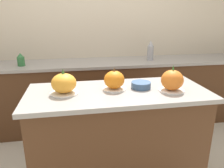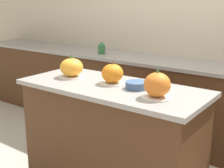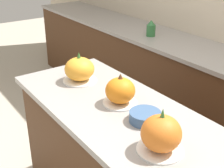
# 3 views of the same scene
# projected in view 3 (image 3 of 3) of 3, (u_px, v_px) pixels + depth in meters

# --- Properties ---
(pumpkin_cake_left) EXTENTS (0.22, 0.22, 0.20)m
(pumpkin_cake_left) POSITION_uv_depth(u_px,v_px,m) (79.00, 70.00, 1.98)
(pumpkin_cake_left) COLOR white
(pumpkin_cake_left) RESTS_ON kitchen_island
(pumpkin_cake_center) EXTENTS (0.20, 0.20, 0.18)m
(pumpkin_cake_center) POSITION_uv_depth(u_px,v_px,m) (120.00, 91.00, 1.71)
(pumpkin_cake_center) COLOR white
(pumpkin_cake_center) RESTS_ON kitchen_island
(pumpkin_cake_right) EXTENTS (0.20, 0.20, 0.21)m
(pumpkin_cake_right) POSITION_uv_depth(u_px,v_px,m) (161.00, 134.00, 1.31)
(pumpkin_cake_right) COLOR white
(pumpkin_cake_right) RESTS_ON kitchen_island
(bottle_short) EXTENTS (0.09, 0.09, 0.15)m
(bottle_short) POSITION_uv_depth(u_px,v_px,m) (151.00, 28.00, 2.96)
(bottle_short) COLOR #2D6B38
(bottle_short) RESTS_ON back_counter
(mixing_bowl) EXTENTS (0.16, 0.16, 0.05)m
(mixing_bowl) POSITION_uv_depth(u_px,v_px,m) (145.00, 117.00, 1.56)
(mixing_bowl) COLOR #3D5B84
(mixing_bowl) RESTS_ON kitchen_island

